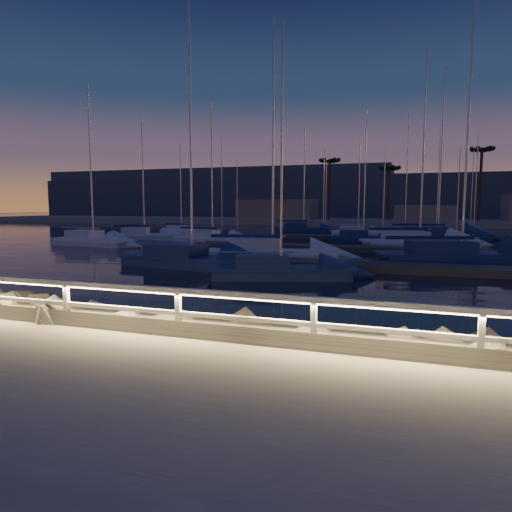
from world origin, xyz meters
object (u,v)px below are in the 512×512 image
(guard_rail, at_px, (136,298))
(sailboat_a, at_px, (92,240))
(sailboat_e, at_px, (143,235))
(sailboat_l, at_px, (435,235))
(sailboat_c, at_px, (189,259))
(sailboat_k, at_px, (361,237))
(sailboat_b, at_px, (277,270))
(sailboat_g, at_px, (417,242))
(sailboat_h, at_px, (457,255))
(sailboat_n, at_px, (357,232))
(sailboat_j, at_px, (211,238))
(sailboat_i, at_px, (181,231))
(sailboat_f, at_px, (269,253))
(sailboat_m, at_px, (302,229))

(guard_rail, xyz_separation_m, sailboat_a, (-20.15, 23.79, -0.90))
(sailboat_e, height_order, sailboat_l, sailboat_l)
(sailboat_c, distance_m, sailboat_k, 23.37)
(sailboat_b, bearing_deg, guard_rail, -107.71)
(sailboat_c, distance_m, sailboat_g, 20.84)
(sailboat_b, xyz_separation_m, sailboat_g, (6.47, 19.14, 0.07))
(sailboat_h, distance_m, sailboat_n, 25.77)
(sailboat_n, bearing_deg, guard_rail, -65.39)
(sailboat_j, bearing_deg, sailboat_c, -64.67)
(guard_rail, bearing_deg, sailboat_i, 116.82)
(sailboat_f, bearing_deg, sailboat_m, 86.07)
(guard_rail, height_order, sailboat_c, sailboat_c)
(sailboat_f, relative_size, sailboat_n, 1.33)
(sailboat_n, bearing_deg, sailboat_a, -108.59)
(sailboat_h, distance_m, sailboat_k, 17.10)
(sailboat_m, bearing_deg, sailboat_g, -65.29)
(sailboat_b, height_order, sailboat_l, sailboat_l)
(sailboat_f, xyz_separation_m, sailboat_j, (-9.11, 11.21, -0.04))
(sailboat_j, bearing_deg, sailboat_a, -138.95)
(sailboat_f, relative_size, sailboat_l, 0.87)
(sailboat_l, relative_size, sailboat_m, 1.29)
(guard_rail, height_order, sailboat_a, sailboat_a)
(sailboat_k, relative_size, sailboat_n, 1.12)
(sailboat_a, height_order, sailboat_i, sailboat_a)
(sailboat_j, relative_size, sailboat_n, 1.15)
(sailboat_f, distance_m, sailboat_k, 18.21)
(sailboat_i, distance_m, sailboat_m, 15.48)
(sailboat_l, xyz_separation_m, sailboat_n, (-8.29, 4.60, -0.08))
(sailboat_g, relative_size, sailboat_l, 0.94)
(sailboat_i, bearing_deg, sailboat_e, -68.75)
(sailboat_i, bearing_deg, sailboat_c, -39.58)
(sailboat_f, height_order, sailboat_g, sailboat_g)
(sailboat_f, distance_m, sailboat_m, 30.23)
(sailboat_k, height_order, sailboat_m, sailboat_m)
(sailboat_e, bearing_deg, sailboat_a, -109.07)
(sailboat_c, height_order, sailboat_j, sailboat_c)
(sailboat_b, height_order, sailboat_i, sailboat_b)
(sailboat_a, distance_m, sailboat_b, 23.26)
(sailboat_h, xyz_separation_m, sailboat_m, (-15.88, 27.58, -0.01))
(sailboat_k, bearing_deg, sailboat_h, -75.10)
(sailboat_b, bearing_deg, sailboat_c, 139.96)
(sailboat_k, bearing_deg, sailboat_g, -57.00)
(sailboat_b, relative_size, sailboat_k, 0.94)
(sailboat_a, bearing_deg, sailboat_c, -27.14)
(sailboat_b, height_order, sailboat_m, sailboat_m)
(sailboat_b, height_order, sailboat_n, sailboat_b)
(sailboat_b, bearing_deg, sailboat_n, 71.58)
(sailboat_g, xyz_separation_m, sailboat_h, (2.18, -10.13, -0.00))
(sailboat_g, height_order, sailboat_m, sailboat_g)
(sailboat_k, distance_m, sailboat_l, 8.04)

